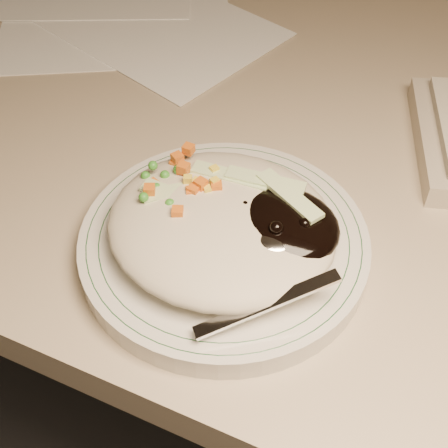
% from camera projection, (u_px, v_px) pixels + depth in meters
% --- Properties ---
extents(desk, '(1.40, 0.70, 0.74)m').
position_uv_depth(desk, '(339.00, 263.00, 0.80)').
color(desk, tan).
rests_on(desk, ground).
extents(plate, '(0.25, 0.25, 0.02)m').
position_uv_depth(plate, '(224.00, 245.00, 0.54)').
color(plate, silver).
rests_on(plate, desk).
extents(plate_rim, '(0.24, 0.24, 0.00)m').
position_uv_depth(plate_rim, '(224.00, 237.00, 0.53)').
color(plate_rim, '#144723').
rests_on(plate_rim, plate).
extents(meal, '(0.21, 0.19, 0.05)m').
position_uv_depth(meal, '(228.00, 222.00, 0.51)').
color(meal, '#AFA78E').
rests_on(meal, plate).
extents(papers, '(0.50, 0.40, 0.00)m').
position_uv_depth(papers, '(118.00, 10.00, 0.84)').
color(papers, white).
rests_on(papers, desk).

